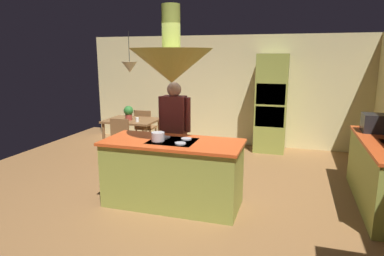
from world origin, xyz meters
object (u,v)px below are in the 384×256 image
kitchen_island (173,173)px  chair_by_back_wall (145,126)px  potted_plant_on_table (129,112)px  cooking_pot_on_cooktop (158,137)px  person_at_island (175,127)px  microwave_on_counter (379,123)px  dining_table (132,124)px  chair_facing_island (117,138)px  cup_on_table (137,120)px  oven_tower (271,103)px

kitchen_island → chair_by_back_wall: kitchen_island is taller
potted_plant_on_table → cooking_pot_on_cooktop: size_ratio=1.67×
person_at_island → microwave_on_counter: (3.06, 0.74, 0.10)m
potted_plant_on_table → person_at_island: bearing=-41.5°
dining_table → kitchen_island: bearing=-51.0°
kitchen_island → chair_facing_island: (-1.70, 1.47, 0.03)m
microwave_on_counter → dining_table: bearing=171.7°
potted_plant_on_table → microwave_on_counter: microwave_on_counter is taller
kitchen_island → potted_plant_on_table: bearing=130.4°
person_at_island → cooking_pot_on_cooktop: (0.06, -0.83, 0.04)m
dining_table → cooking_pot_on_cooktop: 2.73m
chair_by_back_wall → cup_on_table: chair_by_back_wall is taller
person_at_island → cooking_pot_on_cooktop: 0.83m
person_at_island → cup_on_table: size_ratio=18.75×
dining_table → person_at_island: bearing=-43.5°
kitchen_island → cooking_pot_on_cooktop: cooking_pot_on_cooktop is taller
kitchen_island → person_at_island: (-0.22, 0.70, 0.50)m
oven_tower → microwave_on_counter: 2.51m
oven_tower → dining_table: (-2.80, -1.14, -0.41)m
person_at_island → chair_by_back_wall: (-1.48, 2.03, -0.47)m
person_at_island → cooking_pot_on_cooktop: size_ratio=9.37×
person_at_island → microwave_on_counter: bearing=13.5°
oven_tower → cup_on_table: bearing=-152.3°
potted_plant_on_table → cooking_pot_on_cooktop: 2.68m
microwave_on_counter → chair_by_back_wall: bearing=164.1°
chair_by_back_wall → microwave_on_counter: bearing=164.1°
dining_table → oven_tower: bearing=22.2°
oven_tower → microwave_on_counter: (1.74, -1.81, 0.01)m
dining_table → chair_facing_island: (0.00, -0.63, -0.15)m
dining_table → chair_by_back_wall: size_ratio=1.24×
chair_facing_island → cooking_pot_on_cooktop: cooking_pot_on_cooktop is taller
dining_table → potted_plant_on_table: (-0.04, -0.06, 0.27)m
chair_by_back_wall → potted_plant_on_table: potted_plant_on_table is taller
person_at_island → chair_by_back_wall: bearing=126.1°
person_at_island → chair_facing_island: person_at_island is taller
oven_tower → microwave_on_counter: size_ratio=4.63×
kitchen_island → person_at_island: size_ratio=1.15×
dining_table → potted_plant_on_table: bearing=-119.7°
chair_by_back_wall → person_at_island: bearing=126.1°
person_at_island → potted_plant_on_table: bearing=138.5°
chair_by_back_wall → potted_plant_on_table: size_ratio=2.90×
chair_by_back_wall → cooking_pot_on_cooktop: bearing=118.3°
dining_table → chair_facing_island: size_ratio=1.24×
cooking_pot_on_cooktop → person_at_island: bearing=94.3°
microwave_on_counter → cooking_pot_on_cooktop: 3.38m
potted_plant_on_table → kitchen_island: bearing=-49.6°
oven_tower → chair_facing_island: 3.36m
dining_table → chair_by_back_wall: chair_by_back_wall is taller
chair_by_back_wall → microwave_on_counter: microwave_on_counter is taller
kitchen_island → person_at_island: bearing=107.6°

